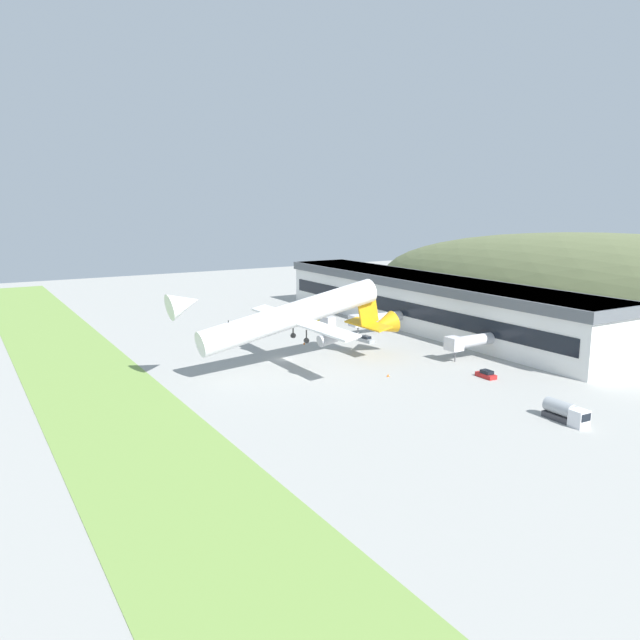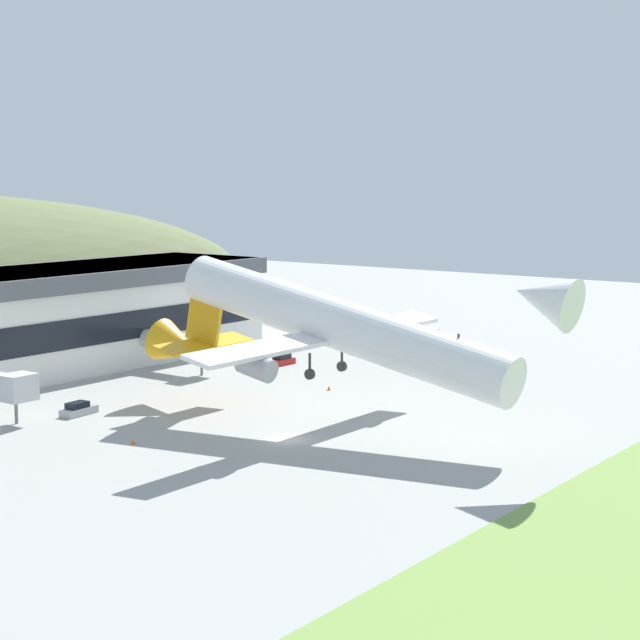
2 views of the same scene
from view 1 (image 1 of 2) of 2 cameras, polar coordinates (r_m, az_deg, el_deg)
name	(u,v)px [view 1 (image 1 of 2)]	position (r m, az deg, el deg)	size (l,w,h in m)	color
ground_plane	(283,359)	(136.30, -3.44, -3.62)	(352.01, 352.01, 0.00)	#9E9E99
grass_strip_foreground	(93,386)	(123.85, -20.05, -5.72)	(316.81, 22.47, 0.08)	#759947
hill_backdrop	(628,314)	(213.13, 26.36, 0.50)	(241.19, 57.91, 48.84)	#667047
terminal_building	(427,299)	(172.49, 9.79, 1.91)	(116.21, 19.87, 13.71)	white
jetway_0	(320,303)	(187.41, 0.05, 1.60)	(3.38, 12.35, 5.43)	silver
jetway_1	(374,319)	(161.98, 4.94, 0.11)	(3.38, 15.54, 5.43)	silver
jetway_2	(468,342)	(138.78, 13.34, -1.94)	(3.38, 12.32, 5.43)	silver
cargo_airplane	(296,316)	(127.77, -2.25, 0.34)	(39.82, 52.37, 14.97)	white
service_car_0	(366,339)	(153.28, 4.25, -1.78)	(4.56, 2.17, 1.47)	#999EA3
service_car_1	(486,375)	(126.27, 14.95, -4.84)	(4.36, 2.02, 1.52)	#B21E1E
fuel_truck	(326,322)	(169.42, 0.56, -0.21)	(6.44, 2.65, 3.39)	gold
box_truck	(565,413)	(105.16, 21.51, -7.88)	(7.62, 2.56, 3.15)	silver
traffic_cone_0	(388,375)	(123.63, 6.25, -5.03)	(0.52, 0.52, 0.58)	orange
traffic_cone_1	(304,343)	(150.34, -1.45, -2.13)	(0.52, 0.52, 0.58)	orange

